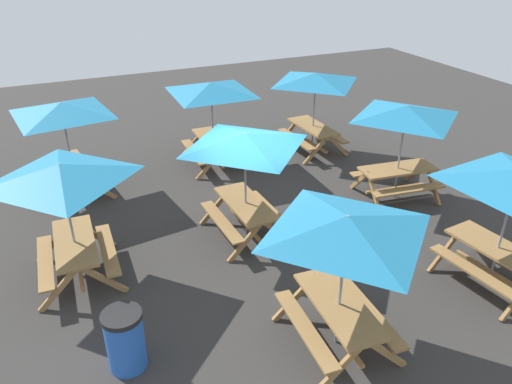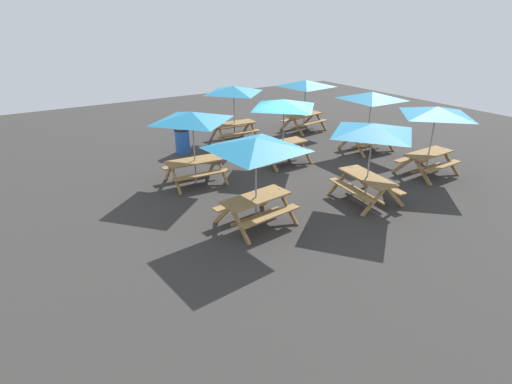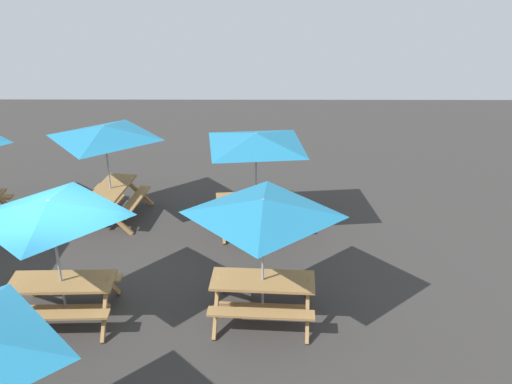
{
  "view_description": "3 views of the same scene",
  "coord_description": "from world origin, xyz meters",
  "px_view_note": "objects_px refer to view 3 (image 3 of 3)",
  "views": [
    {
      "loc": [
        -8.27,
        3.78,
        5.75
      ],
      "look_at": [
        0.17,
        0.01,
        0.9
      ],
      "focal_mm": 35.0,
      "sensor_mm": 36.0,
      "label": 1
    },
    {
      "loc": [
        -8.2,
        -10.88,
        4.98
      ],
      "look_at": [
        -3.29,
        -3.16,
        0.9
      ],
      "focal_mm": 28.0,
      "sensor_mm": 36.0,
      "label": 2
    },
    {
      "loc": [
        -3.34,
        8.62,
        6.19
      ],
      "look_at": [
        -3.29,
        -3.16,
        0.9
      ],
      "focal_mm": 40.0,
      "sensor_mm": 36.0,
      "label": 3
    }
  ],
  "objects_px": {
    "picnic_table_1": "(51,217)",
    "picnic_table_5": "(263,216)",
    "picnic_table_0": "(256,147)",
    "picnic_table_6": "(105,139)"
  },
  "relations": [
    {
      "from": "picnic_table_6",
      "to": "picnic_table_1",
      "type": "bearing_deg",
      "value": 8.6
    },
    {
      "from": "picnic_table_0",
      "to": "picnic_table_6",
      "type": "bearing_deg",
      "value": -14.76
    },
    {
      "from": "picnic_table_1",
      "to": "picnic_table_5",
      "type": "bearing_deg",
      "value": 179.07
    },
    {
      "from": "picnic_table_6",
      "to": "picnic_table_0",
      "type": "bearing_deg",
      "value": 88.83
    },
    {
      "from": "picnic_table_0",
      "to": "picnic_table_5",
      "type": "distance_m",
      "value": 3.4
    },
    {
      "from": "picnic_table_6",
      "to": "picnic_table_5",
      "type": "bearing_deg",
      "value": 49.71
    },
    {
      "from": "picnic_table_5",
      "to": "picnic_table_6",
      "type": "height_order",
      "value": "same"
    },
    {
      "from": "picnic_table_0",
      "to": "picnic_table_1",
      "type": "xyz_separation_m",
      "value": [
        3.35,
        3.46,
        0.0
      ]
    },
    {
      "from": "picnic_table_0",
      "to": "picnic_table_5",
      "type": "height_order",
      "value": "same"
    },
    {
      "from": "picnic_table_0",
      "to": "picnic_table_6",
      "type": "distance_m",
      "value": 3.48
    }
  ]
}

